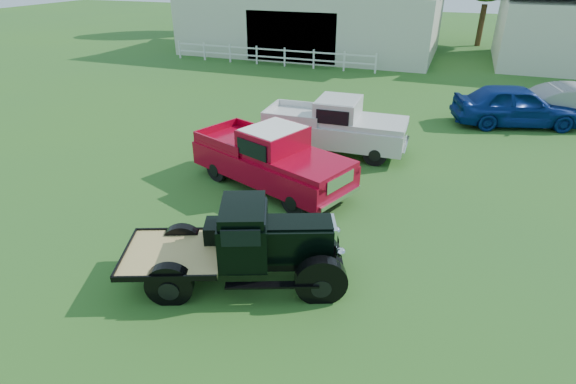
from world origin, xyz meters
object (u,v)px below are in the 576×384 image
at_px(white_pickup, 335,126).
at_px(misc_car_blue, 516,105).
at_px(red_pickup, 271,157).
at_px(vintage_flatbed, 240,243).

relative_size(white_pickup, misc_car_blue, 1.04).
height_order(red_pickup, white_pickup, red_pickup).
bearing_deg(vintage_flatbed, red_pickup, 82.31).
distance_m(white_pickup, misc_car_blue, 8.41).
distance_m(vintage_flatbed, red_pickup, 4.61).
xyz_separation_m(white_pickup, misc_car_blue, (6.39, 5.46, -0.10)).
bearing_deg(vintage_flatbed, misc_car_blue, 43.15).
height_order(white_pickup, misc_car_blue, white_pickup).
bearing_deg(white_pickup, red_pickup, -108.03).
distance_m(vintage_flatbed, misc_car_blue, 14.86).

